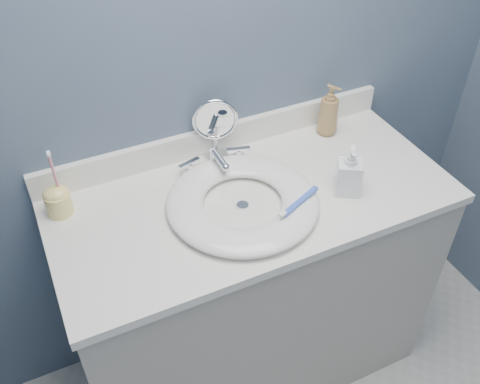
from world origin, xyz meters
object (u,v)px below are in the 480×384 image
soap_bottle_amber (329,110)px  soap_bottle_clear (349,170)px  toothbrush_holder (58,199)px  makeup_mirror (215,126)px

soap_bottle_amber → soap_bottle_clear: size_ratio=1.15×
soap_bottle_clear → toothbrush_holder: bearing=-167.4°
soap_bottle_clear → toothbrush_holder: size_ratio=0.74×
toothbrush_holder → makeup_mirror: bearing=6.2°
soap_bottle_amber → toothbrush_holder: 0.92m
toothbrush_holder → soap_bottle_clear: bearing=-18.6°
soap_bottle_amber → makeup_mirror: bearing=146.6°
makeup_mirror → soap_bottle_clear: makeup_mirror is taller
soap_bottle_amber → toothbrush_holder: (-0.92, -0.02, -0.04)m
makeup_mirror → toothbrush_holder: size_ratio=1.00×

